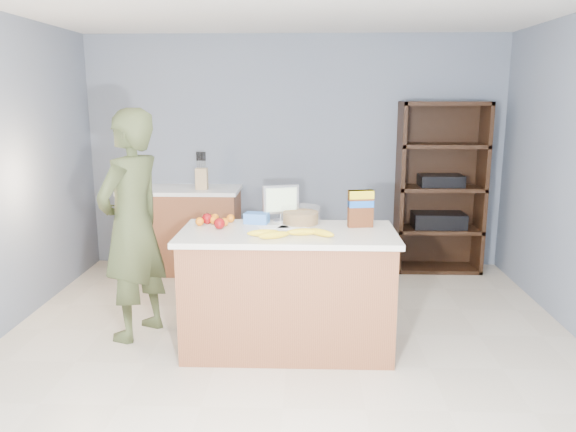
{
  "coord_description": "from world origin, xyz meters",
  "views": [
    {
      "loc": [
        0.14,
        -3.63,
        1.85
      ],
      "look_at": [
        0.0,
        0.35,
        1.0
      ],
      "focal_mm": 35.0,
      "sensor_mm": 36.0,
      "label": 1
    }
  ],
  "objects_px": {
    "counter_peninsula": "(288,295)",
    "person": "(132,226)",
    "shelving_unit": "(439,191)",
    "cereal_box": "(361,206)",
    "tv": "(281,201)"
  },
  "relations": [
    {
      "from": "tv",
      "to": "person",
      "type": "bearing_deg",
      "value": -173.11
    },
    {
      "from": "counter_peninsula",
      "to": "person",
      "type": "relative_size",
      "value": 0.88
    },
    {
      "from": "shelving_unit",
      "to": "tv",
      "type": "height_order",
      "value": "shelving_unit"
    },
    {
      "from": "person",
      "to": "tv",
      "type": "bearing_deg",
      "value": 120.57
    },
    {
      "from": "shelving_unit",
      "to": "tv",
      "type": "bearing_deg",
      "value": -133.17
    },
    {
      "from": "cereal_box",
      "to": "shelving_unit",
      "type": "bearing_deg",
      "value": 61.86
    },
    {
      "from": "counter_peninsula",
      "to": "person",
      "type": "height_order",
      "value": "person"
    },
    {
      "from": "counter_peninsula",
      "to": "shelving_unit",
      "type": "xyz_separation_m",
      "value": [
        1.55,
        2.05,
        0.45
      ]
    },
    {
      "from": "person",
      "to": "counter_peninsula",
      "type": "bearing_deg",
      "value": 104.59
    },
    {
      "from": "tv",
      "to": "cereal_box",
      "type": "relative_size",
      "value": 1.02
    },
    {
      "from": "counter_peninsula",
      "to": "person",
      "type": "xyz_separation_m",
      "value": [
        -1.19,
        0.19,
        0.47
      ]
    },
    {
      "from": "shelving_unit",
      "to": "cereal_box",
      "type": "xyz_separation_m",
      "value": [
        -1.02,
        -1.9,
        0.2
      ]
    },
    {
      "from": "counter_peninsula",
      "to": "shelving_unit",
      "type": "distance_m",
      "value": 2.61
    },
    {
      "from": "shelving_unit",
      "to": "counter_peninsula",
      "type": "bearing_deg",
      "value": -127.11
    },
    {
      "from": "shelving_unit",
      "to": "tv",
      "type": "xyz_separation_m",
      "value": [
        -1.61,
        -1.72,
        0.19
      ]
    }
  ]
}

